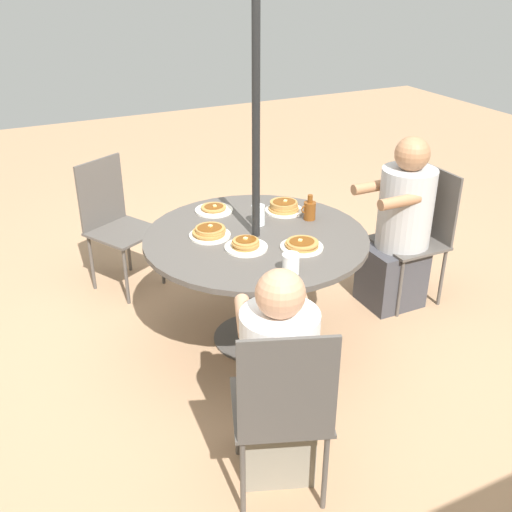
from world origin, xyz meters
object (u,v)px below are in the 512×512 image
Objects in this scene: pancake_plate_a at (284,207)px; pancake_plate_b at (210,232)px; patio_chair_south at (283,405)px; drinking_glass_a at (258,215)px; pancake_plate_c at (246,245)px; diner_south at (278,384)px; syrup_bottle at (310,210)px; patio_chair_north at (421,229)px; diner_north at (400,231)px; patio_chair_east at (114,218)px; patio_table at (256,252)px; pancake_plate_d at (214,209)px; pancake_plate_e at (302,245)px; coffee_cup at (291,264)px.

pancake_plate_a is 1.00× the size of pancake_plate_b.
patio_chair_south reaches higher than drinking_glass_a.
diner_south is at bearing 73.82° from pancake_plate_c.
pancake_plate_c is at bearing 52.13° from drinking_glass_a.
pancake_plate_a is 0.20m from syrup_bottle.
drinking_glass_a is (-0.52, -1.28, 0.26)m from patio_chair_south.
pancake_plate_a is at bearing 74.78° from patio_chair_north.
diner_north is 1.96m from patio_chair_east.
patio_table is at bearing 90.00° from patio_chair_north.
patio_chair_north is at bearing 179.54° from patio_table.
patio_chair_south is (1.48, 1.14, -0.02)m from diner_north.
diner_north is 1.27× the size of patio_chair_east.
pancake_plate_c is at bearing 96.38° from diner_north.
pancake_plate_c is (0.44, 0.38, -0.01)m from pancake_plate_a.
pancake_plate_d is 1.98× the size of drinking_glass_a.
diner_north reaches higher than pancake_plate_a.
patio_chair_north is at bearing 52.09° from diner_south.
patio_chair_east is at bearing -71.06° from pancake_plate_b.
patio_chair_north reaches higher than pancake_plate_e.
pancake_plate_b is 1.00× the size of pancake_plate_c.
coffee_cup is (-0.39, -0.66, 0.25)m from patio_chair_south.
pancake_plate_b is 2.23× the size of coffee_cup.
syrup_bottle is 0.71m from coffee_cup.
diner_south is 4.44× the size of pancake_plate_b.
drinking_glass_a is (-0.12, -0.62, 0.01)m from coffee_cup.
pancake_plate_c is at bearing 40.47° from pancake_plate_a.
diner_north is 1.23m from pancake_plate_d.
pancake_plate_a is at bearing 108.78° from patio_chair_east.
patio_chair_south reaches higher than pancake_plate_e.
diner_south is (1.60, 0.97, -0.03)m from patio_chair_north.
pancake_plate_d is at bearing -94.57° from pancake_plate_c.
pancake_plate_d is at bearing -79.79° from patio_table.
patio_chair_east is 1.67m from coffee_cup.
patio_chair_north reaches higher than patio_table.
coffee_cup is (-0.08, 0.36, 0.03)m from pancake_plate_c.
pancake_plate_d is at bearing -62.41° from drinking_glass_a.
patio_table is 5.46× the size of pancake_plate_d.
diner_north is 1.27× the size of patio_chair_south.
patio_chair_north is at bearing 120.67° from patio_chair_east.
patio_chair_east is 1.24m from pancake_plate_a.
patio_chair_north is 1.18m from drinking_glass_a.
pancake_plate_d is at bearing 98.19° from patio_chair_south.
drinking_glass_a reaches higher than pancake_plate_e.
patio_table is at bearing 9.88° from syrup_bottle.
pancake_plate_a is at bearing 153.41° from pancake_plate_d.
diner_south is 4.44× the size of pancake_plate_a.
patio_table is 0.42m from pancake_plate_a.
pancake_plate_c reaches higher than patio_table.
coffee_cup is (-0.20, 0.59, 0.03)m from pancake_plate_b.
pancake_plate_d is (1.13, -0.45, 0.20)m from diner_north.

